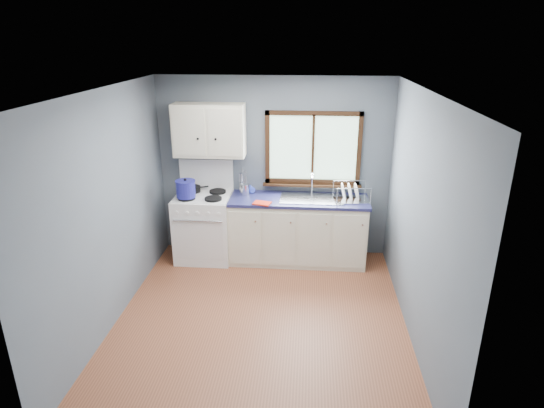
# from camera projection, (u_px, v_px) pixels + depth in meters

# --- Properties ---
(floor) EXTENTS (3.20, 3.60, 0.02)m
(floor) POSITION_uv_depth(u_px,v_px,m) (261.00, 320.00, 5.08)
(floor) COLOR brown
(floor) RESTS_ON ground
(ceiling) EXTENTS (3.20, 3.60, 0.02)m
(ceiling) POSITION_uv_depth(u_px,v_px,m) (258.00, 90.00, 4.20)
(ceiling) COLOR white
(ceiling) RESTS_ON wall_back
(wall_back) EXTENTS (3.20, 0.02, 2.50)m
(wall_back) POSITION_uv_depth(u_px,v_px,m) (274.00, 168.00, 6.33)
(wall_back) COLOR slate
(wall_back) RESTS_ON ground
(wall_front) EXTENTS (3.20, 0.02, 2.50)m
(wall_front) POSITION_uv_depth(u_px,v_px,m) (230.00, 320.00, 2.95)
(wall_front) COLOR slate
(wall_front) RESTS_ON ground
(wall_left) EXTENTS (0.02, 3.60, 2.50)m
(wall_left) POSITION_uv_depth(u_px,v_px,m) (108.00, 211.00, 4.77)
(wall_left) COLOR slate
(wall_left) RESTS_ON ground
(wall_right) EXTENTS (0.02, 3.60, 2.50)m
(wall_right) POSITION_uv_depth(u_px,v_px,m) (421.00, 221.00, 4.51)
(wall_right) COLOR slate
(wall_right) RESTS_ON ground
(gas_range) EXTENTS (0.76, 0.69, 1.36)m
(gas_range) POSITION_uv_depth(u_px,v_px,m) (204.00, 225.00, 6.36)
(gas_range) COLOR white
(gas_range) RESTS_ON floor
(base_cabinets) EXTENTS (1.85, 0.60, 0.88)m
(base_cabinets) POSITION_uv_depth(u_px,v_px,m) (297.00, 233.00, 6.30)
(base_cabinets) COLOR beige
(base_cabinets) RESTS_ON floor
(countertop) EXTENTS (1.89, 0.64, 0.04)m
(countertop) POSITION_uv_depth(u_px,v_px,m) (298.00, 200.00, 6.13)
(countertop) COLOR #191B44
(countertop) RESTS_ON base_cabinets
(sink) EXTENTS (0.84, 0.46, 0.44)m
(sink) POSITION_uv_depth(u_px,v_px,m) (311.00, 203.00, 6.13)
(sink) COLOR silver
(sink) RESTS_ON countertop
(window) EXTENTS (1.36, 0.10, 1.03)m
(window) POSITION_uv_depth(u_px,v_px,m) (313.00, 154.00, 6.17)
(window) COLOR #9EC6A8
(window) RESTS_ON wall_back
(upper_cabinets) EXTENTS (0.95, 0.35, 0.70)m
(upper_cabinets) POSITION_uv_depth(u_px,v_px,m) (209.00, 130.00, 6.03)
(upper_cabinets) COLOR beige
(upper_cabinets) RESTS_ON wall_back
(skillet) EXTENTS (0.36, 0.30, 0.05)m
(skillet) POSITION_uv_depth(u_px,v_px,m) (193.00, 188.00, 6.34)
(skillet) COLOR black
(skillet) RESTS_ON gas_range
(stockpot) EXTENTS (0.30, 0.30, 0.26)m
(stockpot) POSITION_uv_depth(u_px,v_px,m) (186.00, 189.00, 6.02)
(stockpot) COLOR navy
(stockpot) RESTS_ON gas_range
(utensil_crock) EXTENTS (0.14, 0.14, 0.39)m
(utensil_crock) POSITION_uv_depth(u_px,v_px,m) (245.00, 189.00, 6.23)
(utensil_crock) COLOR silver
(utensil_crock) RESTS_ON countertop
(thermos) EXTENTS (0.07, 0.07, 0.28)m
(thermos) POSITION_uv_depth(u_px,v_px,m) (242.00, 183.00, 6.31)
(thermos) COLOR silver
(thermos) RESTS_ON countertop
(soap_bottle) EXTENTS (0.12, 0.12, 0.23)m
(soap_bottle) POSITION_uv_depth(u_px,v_px,m) (253.00, 186.00, 6.26)
(soap_bottle) COLOR blue
(soap_bottle) RESTS_ON countertop
(dish_towel) EXTENTS (0.25, 0.21, 0.02)m
(dish_towel) POSITION_uv_depth(u_px,v_px,m) (262.00, 203.00, 5.93)
(dish_towel) COLOR red
(dish_towel) RESTS_ON countertop
(dish_rack) EXTENTS (0.49, 0.40, 0.24)m
(dish_rack) POSITION_uv_depth(u_px,v_px,m) (351.00, 196.00, 6.04)
(dish_rack) COLOR silver
(dish_rack) RESTS_ON countertop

